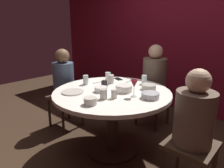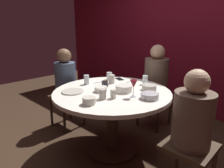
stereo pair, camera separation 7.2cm
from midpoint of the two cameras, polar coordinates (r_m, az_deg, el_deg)
The scene contains 23 objects.
ground_plane at distance 2.60m, azimuth 0.83°, elevation -17.79°, with size 8.00×8.00×0.00m, color #382619.
back_wall at distance 3.68m, azimuth 20.79°, elevation 12.70°, with size 6.00×0.10×2.60m, color maroon.
dining_table at distance 2.33m, azimuth 0.89°, elevation -5.66°, with size 1.30×1.30×0.75m.
seated_diner_left at distance 2.96m, azimuth -12.19°, elevation 1.25°, with size 0.40×0.40×1.15m.
seated_diner_back at distance 2.98m, azimuth 12.88°, elevation 1.80°, with size 0.40×0.40×1.20m.
seated_diner_right at distance 1.84m, azimuth 22.61°, elevation -9.28°, with size 0.40×0.40×1.13m.
candle_holder at distance 2.41m, azimuth -1.16°, elevation 0.03°, with size 0.08×0.08×0.09m.
wine_glass at distance 2.07m, azimuth 7.03°, elevation -0.19°, with size 0.08×0.08×0.18m.
dinner_plate at distance 2.26m, azimuth -10.01°, elevation -2.09°, with size 0.24×0.24×0.01m, color beige.
cell_phone at distance 2.77m, azimuth 2.85°, elevation 1.42°, with size 0.07×0.14×0.01m, color black.
bowl_serving_large at distance 2.07m, azimuth 11.47°, elevation -3.27°, with size 0.18×0.18×0.06m, color #B7B7BC.
bowl_salad_center at distance 2.35m, azimuth 11.18°, elevation -0.91°, with size 0.17×0.17×0.06m, color #B2ADA3.
bowl_small_white at distance 2.25m, azimuth -2.20°, elevation -1.45°, with size 0.14×0.14×0.05m, color silver.
bowl_sauce_side at distance 1.89m, azimuth -5.35°, elevation -4.66°, with size 0.12×0.12×0.07m, color beige.
bowl_rice_portion at distance 2.24m, azimuth 4.22°, elevation -1.24°, with size 0.18×0.18×0.07m, color silver.
cup_near_candle at distance 2.56m, azimuth 10.04°, elevation 1.15°, with size 0.07×0.07×0.11m, color silver.
cup_by_left_diner at distance 2.03m, azimuth 1.36°, elevation -2.78°, with size 0.06×0.06×0.09m, color beige.
cup_by_right_diner at distance 2.74m, azimuth -0.00°, elevation 2.27°, with size 0.07×0.07×0.10m, color silver.
cup_center_front at distance 2.57m, azimuth 0.73°, elevation 1.40°, with size 0.08×0.08×0.11m, color beige.
cup_far_edge at distance 2.01m, azimuth -1.60°, elevation -2.84°, with size 0.07×0.07×0.10m, color #B2ADA3.
cup_beside_wine at distance 2.53m, azimuth -6.32°, elevation 1.22°, with size 0.06×0.06×0.12m, color silver.
fork_near_plate at distance 2.68m, azimuth 6.13°, elevation 0.79°, with size 0.02×0.18×0.01m, color #B7B7BC.
knife_near_plate at distance 2.62m, azimuth -2.58°, elevation 0.53°, with size 0.02×0.18×0.01m, color #B7B7BC.
Camera 2 is at (1.50, -1.56, 1.44)m, focal length 32.73 mm.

